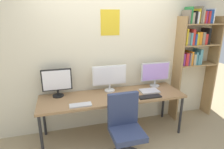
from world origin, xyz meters
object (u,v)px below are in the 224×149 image
bookshelf (195,47)px  office_chair (126,135)px  monitor_center (109,77)px  laptop_closed (149,91)px  monitor_right (155,73)px  keyboard_left (81,105)px  computer_mouse (114,98)px  desk (113,98)px  monitor_left (57,82)px  keyboard_right (150,97)px

bookshelf → office_chair: size_ratio=2.19×
monitor_center → laptop_closed: 0.74m
monitor_right → keyboard_left: size_ratio=1.72×
monitor_right → computer_mouse: 1.00m
monitor_center → monitor_right: size_ratio=1.06×
desk → computer_mouse: (-0.02, -0.15, 0.06)m
monitor_center → monitor_right: bearing=-0.0°
desk → keyboard_left: (-0.56, -0.23, 0.06)m
desk → office_chair: size_ratio=2.42×
monitor_center → computer_mouse: 0.44m
monitor_left → keyboard_right: (1.44, -0.44, -0.24)m
desk → monitor_right: size_ratio=4.24×
computer_mouse → laptop_closed: (0.68, 0.14, -0.00)m
computer_mouse → laptop_closed: bearing=11.5°
keyboard_left → monitor_right: bearing=17.1°
monitor_left → monitor_right: 1.75m
desk → monitor_left: monitor_left is taller
keyboard_left → laptop_closed: 1.24m
monitor_left → keyboard_right: bearing=-17.1°
bookshelf → laptop_closed: bearing=-166.7°
keyboard_left → desk: bearing=22.3°
office_chair → monitor_center: size_ratio=1.66×
bookshelf → computer_mouse: 1.88m
bookshelf → keyboard_right: bookshelf is taller
keyboard_right → laptop_closed: bearing=65.1°
office_chair → laptop_closed: 0.97m
bookshelf → monitor_center: 1.74m
office_chair → keyboard_right: 0.77m
keyboard_right → monitor_center: bearing=141.7°
bookshelf → keyboard_right: 1.40m
monitor_right → keyboard_left: bearing=-162.9°
keyboard_right → laptop_closed: (0.10, 0.22, 0.00)m
monitor_right → laptop_closed: monitor_right is taller
keyboard_right → computer_mouse: bearing=172.3°
bookshelf → laptop_closed: (-1.03, -0.24, -0.68)m
office_chair → keyboard_left: (-0.57, 0.41, 0.35)m
office_chair → keyboard_left: 0.78m
monitor_right → keyboard_right: (-0.32, -0.44, -0.25)m
monitor_center → laptop_closed: monitor_center is taller
bookshelf → keyboard_right: bearing=-157.8°
keyboard_right → desk: bearing=157.7°
keyboard_right → office_chair: bearing=-143.6°
monitor_center → keyboard_left: 0.76m
computer_mouse → laptop_closed: computer_mouse is taller
keyboard_right → computer_mouse: (-0.58, 0.08, 0.01)m
keyboard_left → monitor_left: bearing=125.5°
desk → keyboard_left: 0.61m
monitor_left → laptop_closed: size_ratio=1.48×
office_chair → desk: bearing=90.7°
monitor_right → monitor_center: bearing=180.0°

